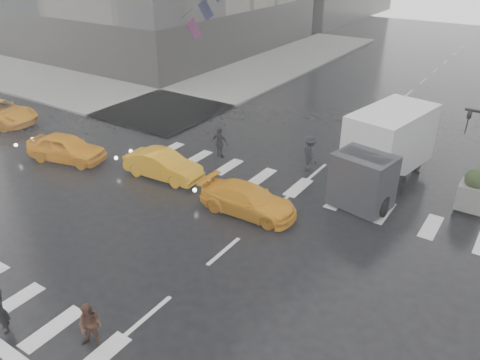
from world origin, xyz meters
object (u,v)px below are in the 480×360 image
Objects in this scene: taxi_front at (66,148)px; pedestrian_brown at (90,325)px; taxi_mid at (163,165)px; box_truck at (383,149)px.

pedestrian_brown is at bearing -139.30° from taxi_front.
taxi_mid is 10.30m from box_truck.
box_truck is at bearing -80.51° from taxi_front.
box_truck reaches higher than taxi_front.
taxi_mid is at bearing -90.54° from taxi_front.
pedestrian_brown is 10.56m from taxi_mid.
taxi_front reaches higher than taxi_mid.
pedestrian_brown is 0.35× the size of taxi_front.
taxi_front is 1.05× the size of taxi_mid.
taxi_front is at bearing 99.26° from taxi_mid.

